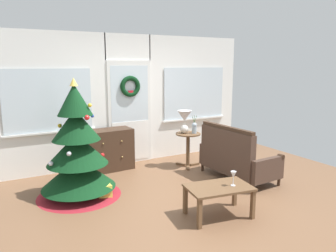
# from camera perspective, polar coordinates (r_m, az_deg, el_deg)

# --- Properties ---
(ground_plane) EXTENTS (6.76, 6.76, 0.00)m
(ground_plane) POSITION_cam_1_polar(r_m,az_deg,el_deg) (5.03, 2.57, -12.36)
(ground_plane) COLOR brown
(back_wall_with_door) EXTENTS (5.20, 0.19, 2.55)m
(back_wall_with_door) POSITION_cam_1_polar(r_m,az_deg,el_deg) (6.53, -6.87, 4.62)
(back_wall_with_door) COLOR white
(back_wall_with_door) RESTS_ON ground
(christmas_tree) EXTENTS (1.26, 1.26, 1.79)m
(christmas_tree) POSITION_cam_1_polar(r_m,az_deg,el_deg) (5.07, -15.58, -4.95)
(christmas_tree) COLOR #4C331E
(christmas_tree) RESTS_ON ground
(dresser_cabinet) EXTENTS (0.92, 0.49, 0.78)m
(dresser_cabinet) POSITION_cam_1_polar(r_m,az_deg,el_deg) (6.24, -10.41, -4.13)
(dresser_cabinet) COLOR #3D281C
(dresser_cabinet) RESTS_ON ground
(settee_sofa) EXTENTS (0.79, 1.43, 0.96)m
(settee_sofa) POSITION_cam_1_polar(r_m,az_deg,el_deg) (5.77, 11.55, -5.55)
(settee_sofa) COLOR #3D281C
(settee_sofa) RESTS_ON ground
(side_table) EXTENTS (0.50, 0.48, 0.67)m
(side_table) POSITION_cam_1_polar(r_m,az_deg,el_deg) (6.32, 3.52, -2.98)
(side_table) COLOR brown
(side_table) RESTS_ON ground
(table_lamp) EXTENTS (0.28, 0.28, 0.44)m
(table_lamp) POSITION_cam_1_polar(r_m,az_deg,el_deg) (6.22, 2.91, 1.30)
(table_lamp) COLOR silver
(table_lamp) RESTS_ON side_table
(flower_vase) EXTENTS (0.11, 0.10, 0.35)m
(flower_vase) POSITION_cam_1_polar(r_m,az_deg,el_deg) (6.25, 4.63, -0.24)
(flower_vase) COLOR #99ADBC
(flower_vase) RESTS_ON side_table
(coffee_table) EXTENTS (0.91, 0.64, 0.41)m
(coffee_table) POSITION_cam_1_polar(r_m,az_deg,el_deg) (4.38, 8.89, -11.14)
(coffee_table) COLOR brown
(coffee_table) RESTS_ON ground
(wine_glass) EXTENTS (0.08, 0.08, 0.20)m
(wine_glass) POSITION_cam_1_polar(r_m,az_deg,el_deg) (4.36, 11.39, -8.47)
(wine_glass) COLOR silver
(wine_glass) RESTS_ON coffee_table
(gift_box) EXTENTS (0.20, 0.18, 0.20)m
(gift_box) POSITION_cam_1_polar(r_m,az_deg,el_deg) (5.07, -11.16, -11.12)
(gift_box) COLOR #D8C64C
(gift_box) RESTS_ON ground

